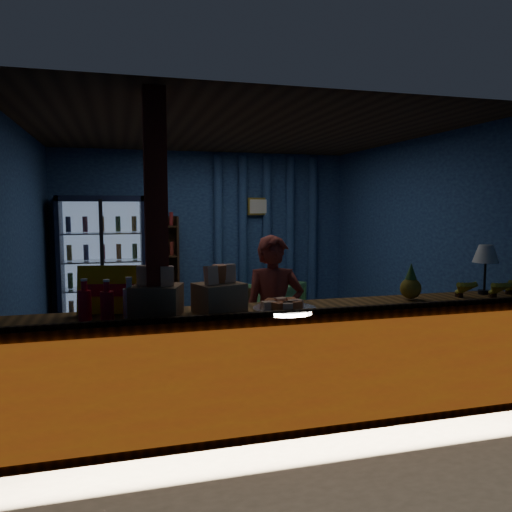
{
  "coord_description": "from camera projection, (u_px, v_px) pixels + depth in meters",
  "views": [
    {
      "loc": [
        -1.31,
        -5.61,
        1.76
      ],
      "look_at": [
        0.17,
        -0.2,
        1.19
      ],
      "focal_mm": 35.0,
      "sensor_mm": 36.0,
      "label": 1
    }
  ],
  "objects": [
    {
      "name": "ground",
      "position": [
        237.0,
        355.0,
        5.9
      ],
      "size": [
        4.6,
        4.6,
        0.0
      ],
      "primitive_type": "plane",
      "color": "#515154",
      "rests_on": "ground"
    },
    {
      "name": "yellow_sign",
      "position": [
        108.0,
        290.0,
        3.73
      ],
      "size": [
        0.47,
        0.18,
        0.36
      ],
      "color": "yellow",
      "rests_on": "counter"
    },
    {
      "name": "green_chair",
      "position": [
        275.0,
        302.0,
        7.46
      ],
      "size": [
        0.98,
        0.98,
        0.64
      ],
      "primitive_type": "imported",
      "rotation": [
        0.0,
        0.0,
        3.88
      ],
      "color": "#4F9F56",
      "rests_on": "ground"
    },
    {
      "name": "pastry_tray",
      "position": [
        285.0,
        307.0,
        3.86
      ],
      "size": [
        0.5,
        0.5,
        0.08
      ],
      "color": "silver",
      "rests_on": "counter"
    },
    {
      "name": "support_post",
      "position": [
        157.0,
        268.0,
        3.67
      ],
      "size": [
        0.16,
        0.16,
        2.6
      ],
      "primitive_type": "cube",
      "color": "maroon",
      "rests_on": "ground"
    },
    {
      "name": "pineapple",
      "position": [
        411.0,
        285.0,
        4.3
      ],
      "size": [
        0.18,
        0.18,
        0.31
      ],
      "color": "olive",
      "rests_on": "counter"
    },
    {
      "name": "snack_box_left",
      "position": [
        157.0,
        298.0,
        3.68
      ],
      "size": [
        0.43,
        0.39,
        0.37
      ],
      "color": "#A47E4F",
      "rests_on": "counter"
    },
    {
      "name": "banana_bunches",
      "position": [
        491.0,
        288.0,
        4.44
      ],
      "size": [
        0.78,
        0.3,
        0.17
      ],
      "color": "gold",
      "rests_on": "counter"
    },
    {
      "name": "table_lamp",
      "position": [
        486.0,
        256.0,
        4.56
      ],
      "size": [
        0.23,
        0.23,
        0.45
      ],
      "color": "black",
      "rests_on": "counter"
    },
    {
      "name": "beverage_cooler",
      "position": [
        103.0,
        263.0,
        7.24
      ],
      "size": [
        1.2,
        0.62,
        1.9
      ],
      "color": "black",
      "rests_on": "ground"
    },
    {
      "name": "curtain_folds",
      "position": [
        267.0,
        234.0,
        8.09
      ],
      "size": [
        1.74,
        0.14,
        2.5
      ],
      "color": "navy",
      "rests_on": "room_walls"
    },
    {
      "name": "shopkeeper",
      "position": [
        274.0,
        318.0,
        4.51
      ],
      "size": [
        0.6,
        0.45,
        1.5
      ],
      "primitive_type": "imported",
      "rotation": [
        0.0,
        0.0,
        -0.19
      ],
      "color": "maroon",
      "rests_on": "ground"
    },
    {
      "name": "bottle_shelf",
      "position": [
        162.0,
        269.0,
        7.61
      ],
      "size": [
        0.5,
        0.28,
        1.6
      ],
      "color": "#392512",
      "rests_on": "ground"
    },
    {
      "name": "counter",
      "position": [
        291.0,
        365.0,
        4.02
      ],
      "size": [
        4.4,
        0.57,
        0.99
      ],
      "color": "brown",
      "rests_on": "ground"
    },
    {
      "name": "room_walls",
      "position": [
        237.0,
        222.0,
        5.74
      ],
      "size": [
        4.6,
        4.6,
        4.6
      ],
      "color": "navy",
      "rests_on": "ground"
    },
    {
      "name": "snack_box_centre",
      "position": [
        219.0,
        295.0,
        3.8
      ],
      "size": [
        0.42,
        0.38,
        0.36
      ],
      "color": "#A47E4F",
      "rests_on": "counter"
    },
    {
      "name": "soda_bottles",
      "position": [
        107.0,
        303.0,
        3.54
      ],
      "size": [
        0.4,
        0.17,
        0.3
      ],
      "color": "red",
      "rests_on": "counter"
    },
    {
      "name": "framed_picture",
      "position": [
        259.0,
        206.0,
        7.96
      ],
      "size": [
        0.36,
        0.04,
        0.28
      ],
      "color": "#B4942D",
      "rests_on": "room_walls"
    },
    {
      "name": "side_table",
      "position": [
        227.0,
        306.0,
        7.39
      ],
      "size": [
        0.66,
        0.51,
        0.67
      ],
      "color": "#392512",
      "rests_on": "ground"
    }
  ]
}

